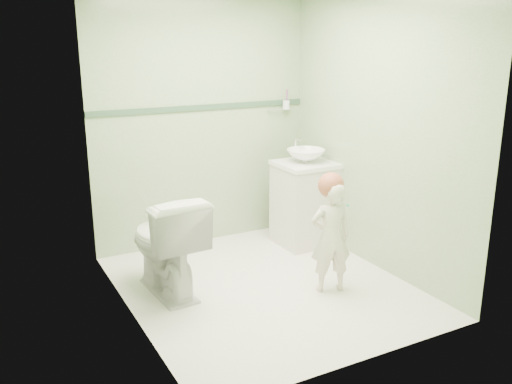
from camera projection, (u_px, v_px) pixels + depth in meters
ground at (264, 286)px, 4.59m from camera, size 2.50×2.50×0.00m
room_shell at (265, 144)px, 4.27m from camera, size 2.50×2.54×2.40m
trim_stripe at (202, 107)px, 5.28m from camera, size 2.20×0.02×0.05m
vanity at (305, 205)px, 5.46m from camera, size 0.52×0.50×0.80m
counter at (306, 164)px, 5.35m from camera, size 0.54×0.52×0.04m
basin at (306, 156)px, 5.32m from camera, size 0.37×0.37×0.13m
faucet at (296, 144)px, 5.46m from camera, size 0.03×0.13×0.18m
cup_holder at (285, 105)px, 5.64m from camera, size 0.26×0.07×0.21m
toilet at (165, 243)px, 4.39m from camera, size 0.52×0.85×0.83m
toddler at (331, 237)px, 4.41m from camera, size 0.38×0.31×0.92m
hair_cap at (331, 185)px, 4.31m from camera, size 0.20×0.20×0.20m
teal_toothbrush at (347, 205)px, 4.22m from camera, size 0.11×0.14×0.08m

